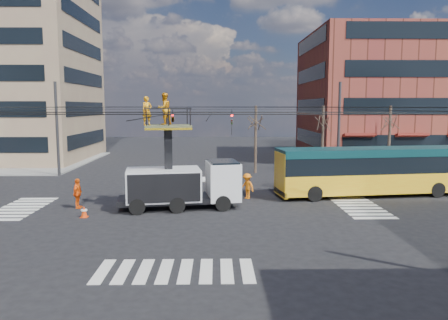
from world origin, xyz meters
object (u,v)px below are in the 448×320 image
flagger (247,186)px  utility_truck (182,172)px  traffic_cone (84,212)px  city_bus (374,170)px  worker_ground (78,193)px

flagger → utility_truck: bearing=-101.7°
utility_truck → traffic_cone: size_ratio=11.77×
city_bus → traffic_cone: bearing=-170.4°
city_bus → traffic_cone: size_ratio=21.42×
utility_truck → city_bus: bearing=6.4°
traffic_cone → worker_ground: size_ratio=0.35×
city_bus → traffic_cone: (-17.61, -5.48, -1.42)m
worker_ground → flagger: size_ratio=1.07×
utility_truck → flagger: bearing=23.9°
utility_truck → city_bus: utility_truck is taller
utility_truck → flagger: utility_truck is taller
utility_truck → city_bus: 12.93m
city_bus → traffic_cone: 18.49m
worker_ground → flagger: bearing=-70.8°
traffic_cone → worker_ground: (-1.00, 2.12, 0.57)m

